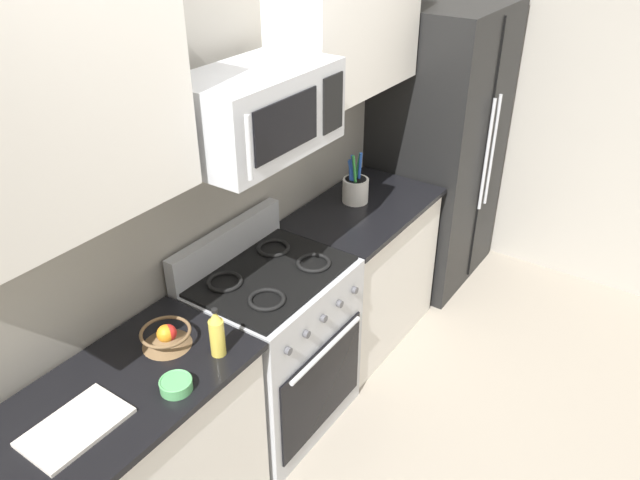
{
  "coord_description": "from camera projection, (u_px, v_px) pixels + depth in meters",
  "views": [
    {
      "loc": [
        -1.89,
        -0.89,
        2.55
      ],
      "look_at": [
        0.25,
        0.57,
        1.03
      ],
      "focal_mm": 34.78,
      "sensor_mm": 36.0,
      "label": 1
    }
  ],
  "objects": [
    {
      "name": "refrigerator",
      "position": [
        438.0,
        149.0,
        4.21
      ],
      "size": [
        0.88,
        0.7,
        1.9
      ],
      "color": "black",
      "rests_on": "ground"
    },
    {
      "name": "microwave",
      "position": [
        257.0,
        111.0,
        2.55
      ],
      "size": [
        0.73,
        0.44,
        0.35
      ],
      "color": "#B2B5BA"
    },
    {
      "name": "range_oven",
      "position": [
        274.0,
        347.0,
        3.17
      ],
      "size": [
        0.76,
        0.63,
        1.09
      ],
      "color": "#B2B5BA",
      "rests_on": "ground"
    },
    {
      "name": "counter_left",
      "position": [
        140.0,
        469.0,
        2.54
      ],
      "size": [
        1.01,
        0.59,
        0.91
      ],
      "color": "silver",
      "rests_on": "ground"
    },
    {
      "name": "ground_plane",
      "position": [
        386.0,
        472.0,
        3.07
      ],
      "size": [
        16.0,
        16.0,
        0.0
      ],
      "primitive_type": "plane",
      "color": "gray"
    },
    {
      "name": "wall_right",
      "position": [
        571.0,
        95.0,
        4.1
      ],
      "size": [
        0.1,
        8.0,
        2.6
      ],
      "primitive_type": "cube",
      "color": "#9E998E",
      "rests_on": "ground"
    },
    {
      "name": "cutting_board",
      "position": [
        76.0,
        427.0,
        2.13
      ],
      "size": [
        0.35,
        0.23,
        0.02
      ],
      "primitive_type": "cube",
      "rotation": [
        0.0,
        0.0,
        -0.01
      ],
      "color": "silver",
      "rests_on": "counter_left"
    },
    {
      "name": "bottle_oil",
      "position": [
        217.0,
        334.0,
        2.42
      ],
      "size": [
        0.06,
        0.06,
        0.22
      ],
      "color": "gold",
      "rests_on": "counter_left"
    },
    {
      "name": "counter_right",
      "position": [
        362.0,
        272.0,
        3.8
      ],
      "size": [
        0.97,
        0.59,
        0.91
      ],
      "color": "silver",
      "rests_on": "ground"
    },
    {
      "name": "fruit_basket",
      "position": [
        166.0,
        336.0,
        2.49
      ],
      "size": [
        0.21,
        0.21,
        0.1
      ],
      "color": "brown",
      "rests_on": "counter_left"
    },
    {
      "name": "upper_cabinets_right",
      "position": [
        348.0,
        13.0,
        3.11
      ],
      "size": [
        0.96,
        0.34,
        0.79
      ],
      "color": "silver"
    },
    {
      "name": "wall_back",
      "position": [
        206.0,
        183.0,
        2.92
      ],
      "size": [
        8.0,
        0.1,
        2.6
      ],
      "primitive_type": "cube",
      "color": "#9E998E",
      "rests_on": "ground"
    },
    {
      "name": "prep_bowl",
      "position": [
        176.0,
        384.0,
        2.28
      ],
      "size": [
        0.12,
        0.12,
        0.05
      ],
      "color": "#59AD66",
      "rests_on": "counter_left"
    },
    {
      "name": "upper_cabinets_left",
      "position": [
        30.0,
        108.0,
        1.84
      ],
      "size": [
        1.0,
        0.34,
        0.79
      ],
      "color": "silver"
    },
    {
      "name": "utensil_crock",
      "position": [
        355.0,
        189.0,
        3.58
      ],
      "size": [
        0.15,
        0.15,
        0.31
      ],
      "color": "white",
      "rests_on": "counter_right"
    }
  ]
}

